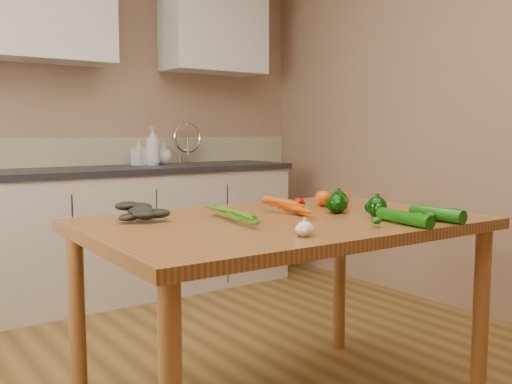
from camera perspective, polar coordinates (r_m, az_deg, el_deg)
The scene contains 18 objects.
room at distance 2.08m, azimuth -1.42°, elevation 8.90°, with size 4.04×5.04×2.64m.
counter_run at distance 4.04m, azimuth -15.15°, elevation -3.94°, with size 2.84×0.64×1.14m.
upper_cabinets at distance 4.29m, azimuth -12.45°, elevation 16.77°, with size 2.15×0.35×0.70m.
table at distance 2.24m, azimuth 2.70°, elevation -4.94°, with size 1.53×1.01×0.81m.
soap_bottle_a at distance 4.21m, azimuth -10.29°, elevation 4.55°, with size 0.11×0.11×0.28m, color silver.
soap_bottle_b at distance 4.20m, azimuth -11.61°, elevation 3.90°, with size 0.08×0.09×0.19m, color silver.
soap_bottle_c at distance 4.31m, azimuth -9.27°, elevation 3.86°, with size 0.13×0.13×0.17m, color silver.
carrot_bunch at distance 2.27m, azimuth 1.77°, elevation -1.55°, with size 0.28×0.21×0.08m, color #CB4904, non-canonical shape.
leafy_greens at distance 2.20m, azimuth -11.90°, elevation -1.51°, with size 0.21×0.19×0.11m, color black, non-canonical shape.
garlic_bulb at distance 1.86m, azimuth 4.86°, elevation -3.70°, with size 0.06×0.06×0.05m, color white.
pepper_a at distance 2.39m, azimuth 8.09°, elevation -1.15°, with size 0.08×0.08×0.08m, color black.
pepper_b at distance 2.51m, azimuth 8.27°, elevation -0.81°, with size 0.08×0.08×0.08m, color black.
pepper_c at distance 2.32m, azimuth 12.01°, elevation -1.46°, with size 0.08×0.08×0.08m, color black.
tomato_a at distance 2.45m, azimuth 4.21°, elevation -1.20°, with size 0.06×0.06×0.06m, color #810602.
tomato_b at distance 2.60m, azimuth 6.76°, elevation -0.64°, with size 0.08×0.08×0.07m, color #DF4605.
tomato_c at distance 2.61m, azimuth 8.57°, elevation -0.67°, with size 0.08×0.08×0.07m, color #DF4605.
zucchini_a at distance 2.27m, azimuth 17.67°, elevation -2.11°, with size 0.05×0.05×0.22m, color #0C4607.
zucchini_b at distance 2.15m, azimuth 14.61°, elevation -2.52°, with size 0.05×0.05×0.26m, color #0C4607.
Camera 1 is at (-1.17, -1.54, 1.15)m, focal length 40.00 mm.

